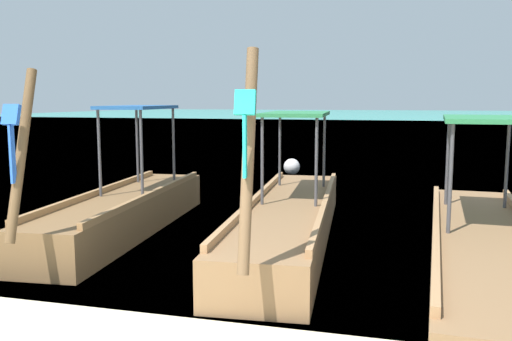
% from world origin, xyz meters
% --- Properties ---
extents(sea_water, '(120.00, 120.00, 0.00)m').
position_xyz_m(sea_water, '(0.00, 61.61, 0.00)').
color(sea_water, '#2DB29E').
rests_on(sea_water, ground).
extents(longtail_boat_blue_ribbon, '(1.54, 6.08, 2.68)m').
position_xyz_m(longtail_boat_blue_ribbon, '(-2.70, 4.88, 0.39)').
color(longtail_boat_blue_ribbon, brown).
rests_on(longtail_boat_blue_ribbon, ground).
extents(longtail_boat_turquoise_ribbon, '(1.76, 7.20, 2.83)m').
position_xyz_m(longtail_boat_turquoise_ribbon, '(0.18, 5.08, 0.37)').
color(longtail_boat_turquoise_ribbon, olive).
rests_on(longtail_boat_turquoise_ribbon, ground).
extents(longtail_boat_red_ribbon, '(1.62, 7.25, 2.38)m').
position_xyz_m(longtail_boat_red_ribbon, '(2.97, 3.76, 0.37)').
color(longtail_boat_red_ribbon, olive).
rests_on(longtail_boat_red_ribbon, ground).
extents(mooring_buoy_near, '(0.50, 0.50, 0.50)m').
position_xyz_m(mooring_buoy_near, '(-1.33, 12.82, 0.25)').
color(mooring_buoy_near, white).
rests_on(mooring_buoy_near, sea_water).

